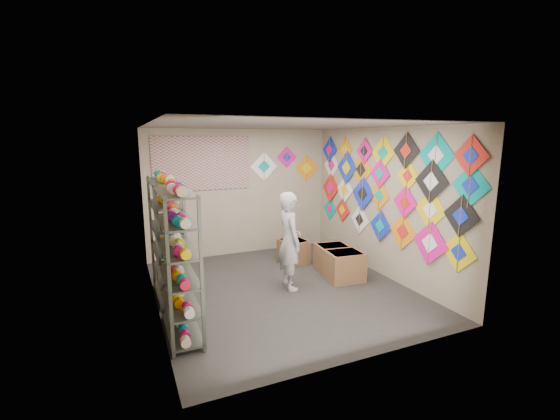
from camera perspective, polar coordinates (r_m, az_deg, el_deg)
name	(u,v)px	position (r m, az deg, el deg)	size (l,w,h in m)	color
ground	(282,289)	(6.47, 0.24, -11.92)	(4.50, 4.50, 0.00)	#312E2B
room_walls	(282,193)	(6.03, 0.25, 2.66)	(4.50, 4.50, 4.50)	tan
shelf_rack_front	(179,264)	(4.91, -15.17, -8.00)	(0.40, 1.10, 1.90)	#4C5147
shelf_rack_back	(166,239)	(6.15, -16.94, -4.27)	(0.40, 1.10, 1.90)	#4C5147
string_spools	(171,244)	(5.50, -16.21, -4.98)	(0.12, 2.36, 0.12)	#E51066
kite_wall_display	(383,188)	(7.01, 15.44, 3.26)	(0.06, 4.32, 2.06)	yellow
back_wall_kites	(285,165)	(8.46, 0.81, 6.88)	(1.66, 0.02, 0.81)	white
poster	(202,163)	(7.87, -11.74, 6.96)	(2.00, 0.01, 1.10)	#65489D
shopkeeper	(290,241)	(6.26, 1.46, -4.70)	(0.44, 0.63, 1.65)	beige
carton_a	(344,266)	(6.85, 9.78, -8.41)	(0.63, 0.52, 0.52)	brown
carton_b	(332,257)	(7.37, 7.95, -7.12)	(0.59, 0.49, 0.49)	brown
carton_c	(294,251)	(7.70, 2.08, -6.29)	(0.49, 0.54, 0.47)	brown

